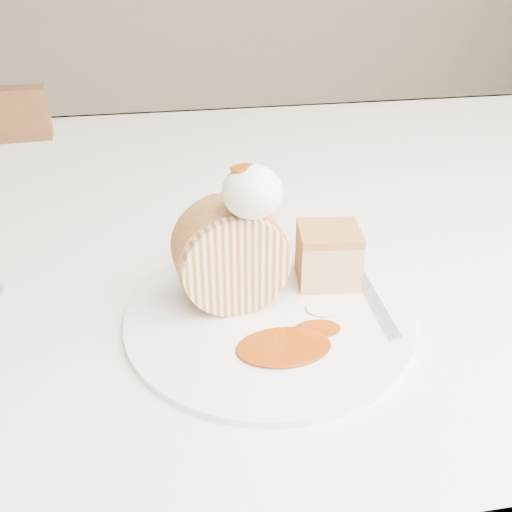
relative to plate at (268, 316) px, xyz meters
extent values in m
cube|color=white|center=(-0.03, 0.22, -0.02)|extent=(1.40, 0.90, 0.04)
cube|color=white|center=(-0.03, 0.67, -0.14)|extent=(1.40, 0.01, 0.28)
cylinder|color=brown|center=(0.59, 0.59, -0.40)|extent=(0.06, 0.06, 0.71)
cylinder|color=brown|center=(-0.32, 0.90, -0.56)|extent=(0.03, 0.03, 0.38)
cylinder|color=brown|center=(-0.29, 0.56, -0.56)|extent=(0.03, 0.03, 0.38)
cylinder|color=white|center=(0.00, 0.00, 0.00)|extent=(0.29, 0.29, 0.01)
cylinder|color=#FFE3B1|center=(-0.03, 0.03, 0.05)|extent=(0.10, 0.06, 0.10)
cube|color=#C8864B|center=(0.07, 0.05, 0.03)|extent=(0.06, 0.06, 0.05)
ellipsoid|color=white|center=(-0.01, 0.01, 0.12)|extent=(0.05, 0.05, 0.04)
ellipsoid|color=#903406|center=(-0.02, 0.01, 0.15)|extent=(0.03, 0.02, 0.01)
cube|color=silver|center=(0.10, 0.00, 0.01)|extent=(0.02, 0.16, 0.00)
camera|label=1|loc=(-0.08, -0.41, 0.32)|focal=40.00mm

